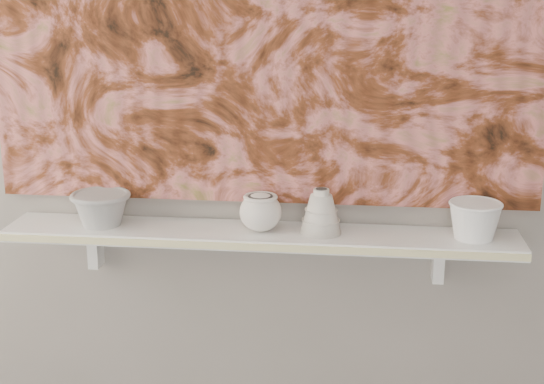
# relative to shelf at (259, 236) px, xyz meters

# --- Properties ---
(wall_back) EXTENTS (3.60, 0.00, 3.60)m
(wall_back) POSITION_rel_shelf_xyz_m (0.00, 0.09, 0.44)
(wall_back) COLOR gray
(wall_back) RESTS_ON floor
(shelf) EXTENTS (1.40, 0.18, 0.03)m
(shelf) POSITION_rel_shelf_xyz_m (0.00, 0.00, 0.00)
(shelf) COLOR white
(shelf) RESTS_ON wall_back
(shelf_stripe) EXTENTS (1.40, 0.01, 0.02)m
(shelf_stripe) POSITION_rel_shelf_xyz_m (0.00, -0.09, 0.00)
(shelf_stripe) COLOR beige
(shelf_stripe) RESTS_ON shelf
(bracket_left) EXTENTS (0.03, 0.06, 0.12)m
(bracket_left) POSITION_rel_shelf_xyz_m (-0.49, 0.06, -0.07)
(bracket_left) COLOR white
(bracket_left) RESTS_ON wall_back
(bracket_right) EXTENTS (0.03, 0.06, 0.12)m
(bracket_right) POSITION_rel_shelf_xyz_m (0.49, 0.06, -0.07)
(bracket_right) COLOR white
(bracket_right) RESTS_ON wall_back
(house_motif) EXTENTS (0.09, 0.00, 0.08)m
(house_motif) POSITION_rel_shelf_xyz_m (0.45, 0.07, 0.32)
(house_motif) COLOR black
(house_motif) RESTS_ON painting
(bowl_grey) EXTENTS (0.22, 0.22, 0.10)m
(bowl_grey) POSITION_rel_shelf_xyz_m (-0.44, 0.00, 0.06)
(bowl_grey) COLOR gray
(bowl_grey) RESTS_ON shelf
(cup_cream) EXTENTS (0.12, 0.12, 0.10)m
(cup_cream) POSITION_rel_shelf_xyz_m (0.00, 0.00, 0.07)
(cup_cream) COLOR silver
(cup_cream) RESTS_ON shelf
(bell_vessel) EXTENTS (0.12, 0.12, 0.12)m
(bell_vessel) POSITION_rel_shelf_xyz_m (0.17, 0.00, 0.08)
(bell_vessel) COLOR silver
(bell_vessel) RESTS_ON shelf
(bowl_white) EXTENTS (0.17, 0.17, 0.10)m
(bowl_white) POSITION_rel_shelf_xyz_m (0.57, 0.00, 0.07)
(bowl_white) COLOR white
(bowl_white) RESTS_ON shelf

